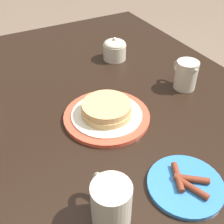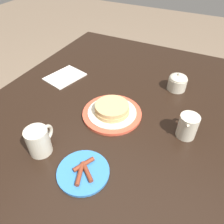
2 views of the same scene
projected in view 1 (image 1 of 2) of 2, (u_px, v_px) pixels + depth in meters
name	position (u px, v px, depth m)	size (l,w,h in m)	color
dining_table	(98.00, 142.00, 0.86)	(1.41, 1.06, 0.73)	black
pancake_plate	(107.00, 113.00, 0.78)	(0.24, 0.24, 0.05)	#DB5138
side_plate_bacon	(186.00, 184.00, 0.60)	(0.17, 0.17, 0.02)	#337AC6
coffee_mug	(110.00, 202.00, 0.52)	(0.11, 0.08, 0.10)	beige
creamer_pitcher	(186.00, 74.00, 0.88)	(0.11, 0.07, 0.10)	beige
sugar_bowl	(115.00, 49.00, 1.04)	(0.09, 0.09, 0.09)	beige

